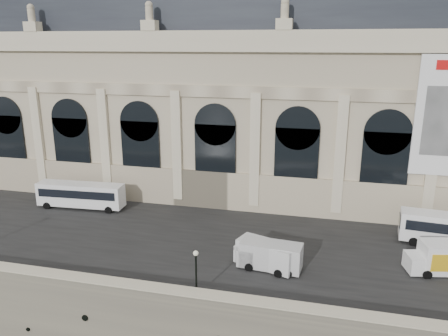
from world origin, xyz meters
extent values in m
cube|color=gray|center=(0.00, 35.00, 3.00)|extent=(160.00, 70.00, 6.00)
cube|color=#2D2D2D|center=(0.00, 14.00, 6.03)|extent=(160.00, 24.00, 0.06)
cube|color=gray|center=(0.00, 0.60, 6.55)|extent=(160.00, 1.20, 1.10)
cube|color=beige|center=(0.00, 0.60, 7.15)|extent=(160.00, 1.40, 0.12)
cube|color=beige|center=(-6.00, 31.00, 17.00)|extent=(68.00, 18.00, 22.00)
cube|color=beige|center=(-6.00, 21.85, 8.50)|extent=(68.60, 0.40, 5.00)
cube|color=beige|center=(-6.00, 21.70, 26.80)|extent=(69.00, 0.80, 2.40)
cube|color=beige|center=(-6.00, 21.85, 21.00)|extent=(68.00, 0.30, 1.40)
cube|color=#262B33|center=(-6.00, 31.00, 31.00)|extent=(64.00, 15.00, 6.00)
cube|color=black|center=(-34.00, 21.82, 12.50)|extent=(5.20, 0.25, 9.00)
cylinder|color=black|center=(-34.00, 21.82, 17.00)|extent=(5.20, 0.25, 5.20)
cube|color=beige|center=(-29.00, 21.75, 14.00)|extent=(1.20, 0.50, 14.00)
cube|color=black|center=(-24.00, 21.82, 12.50)|extent=(5.20, 0.25, 9.00)
cylinder|color=black|center=(-24.00, 21.82, 17.00)|extent=(5.20, 0.25, 5.20)
cube|color=beige|center=(-19.00, 21.75, 14.00)|extent=(1.20, 0.50, 14.00)
cube|color=black|center=(-14.00, 21.82, 12.50)|extent=(5.20, 0.25, 9.00)
cylinder|color=black|center=(-14.00, 21.82, 17.00)|extent=(5.20, 0.25, 5.20)
cube|color=beige|center=(-9.00, 21.75, 14.00)|extent=(1.20, 0.50, 14.00)
cube|color=black|center=(-4.00, 21.82, 12.50)|extent=(5.20, 0.25, 9.00)
cylinder|color=black|center=(-4.00, 21.82, 17.00)|extent=(5.20, 0.25, 5.20)
cube|color=beige|center=(1.00, 21.75, 14.00)|extent=(1.20, 0.50, 14.00)
cube|color=black|center=(6.00, 21.82, 12.50)|extent=(5.20, 0.25, 9.00)
cylinder|color=black|center=(6.00, 21.82, 17.00)|extent=(5.20, 0.25, 5.20)
cube|color=beige|center=(11.00, 21.75, 14.00)|extent=(1.20, 0.50, 14.00)
cube|color=black|center=(16.00, 21.82, 12.50)|extent=(5.20, 0.25, 9.00)
cylinder|color=black|center=(16.00, 21.82, 17.00)|extent=(5.20, 0.25, 5.20)
cube|color=beige|center=(21.00, 21.75, 14.00)|extent=(1.20, 0.50, 14.00)
cube|color=white|center=(-20.88, 17.97, 7.88)|extent=(11.37, 3.00, 2.91)
cube|color=black|center=(-26.52, 17.64, 8.16)|extent=(0.21, 2.16, 1.13)
cube|color=black|center=(-20.81, 16.76, 8.25)|extent=(10.30, 0.69, 1.03)
cube|color=black|center=(-20.95, 19.18, 8.25)|extent=(10.30, 0.69, 1.03)
cylinder|color=black|center=(-25.02, 16.55, 6.47)|extent=(0.95, 0.34, 0.94)
cylinder|color=black|center=(-25.16, 18.89, 6.47)|extent=(0.95, 0.34, 0.94)
cylinder|color=black|center=(-16.60, 17.05, 6.47)|extent=(0.95, 0.34, 0.94)
cylinder|color=black|center=(-16.74, 19.39, 6.47)|extent=(0.95, 0.34, 0.94)
cube|color=black|center=(17.62, 17.66, 8.24)|extent=(0.29, 2.24, 1.17)
cylinder|color=black|center=(18.97, 16.31, 6.49)|extent=(1.00, 0.38, 0.97)
cylinder|color=black|center=(19.21, 18.73, 6.49)|extent=(1.00, 0.38, 0.97)
cube|color=silver|center=(4.59, 8.17, 7.39)|extent=(5.98, 3.88, 2.38)
cube|color=silver|center=(2.48, 8.90, 7.03)|extent=(2.19, 2.56, 1.65)
cube|color=black|center=(1.93, 9.09, 7.60)|extent=(0.67, 1.78, 0.83)
cylinder|color=black|center=(2.54, 7.73, 6.39)|extent=(0.83, 0.50, 0.79)
cylinder|color=black|center=(3.26, 9.78, 6.39)|extent=(0.83, 0.50, 0.79)
cylinder|color=black|center=(5.92, 6.55, 6.39)|extent=(0.83, 0.50, 0.79)
cylinder|color=black|center=(6.63, 8.60, 6.39)|extent=(0.83, 0.50, 0.79)
cube|color=silver|center=(5.04, 7.99, 7.42)|extent=(5.87, 2.72, 2.43)
cube|color=silver|center=(2.77, 8.20, 7.06)|extent=(1.79, 2.35, 1.69)
cube|color=black|center=(2.18, 8.25, 7.64)|extent=(0.23, 1.90, 0.84)
cylinder|color=black|center=(3.12, 7.05, 6.40)|extent=(0.82, 0.34, 0.80)
cylinder|color=black|center=(3.32, 9.26, 6.40)|extent=(0.82, 0.34, 0.80)
cylinder|color=black|center=(6.75, 6.72, 6.40)|extent=(0.82, 0.34, 0.80)
cylinder|color=black|center=(6.95, 8.93, 6.40)|extent=(0.82, 0.34, 0.80)
cube|color=white|center=(18.19, 10.52, 6.99)|extent=(2.12, 2.59, 1.56)
cylinder|color=black|center=(19.06, 9.48, 6.42)|extent=(0.88, 0.46, 0.83)
cylinder|color=black|center=(18.55, 11.82, 6.42)|extent=(0.88, 0.46, 0.83)
cylinder|color=black|center=(-0.36, 1.73, 6.20)|extent=(0.44, 0.44, 0.40)
cylinder|color=black|center=(-0.36, 1.73, 7.99)|extent=(0.16, 0.16, 3.98)
sphere|color=beige|center=(-0.36, 1.73, 10.08)|extent=(0.44, 0.44, 0.44)
camera|label=1|loc=(9.50, -29.09, 26.56)|focal=35.00mm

